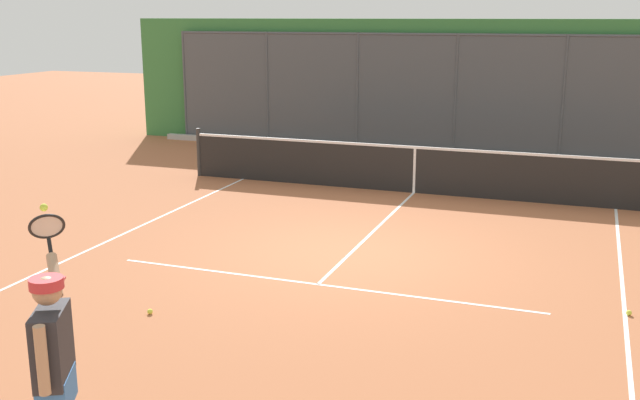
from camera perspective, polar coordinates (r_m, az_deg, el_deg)
name	(u,v)px	position (r m, az deg, el deg)	size (l,w,h in m)	color
ground_plane	(351,253)	(11.34, 2.36, -4.08)	(60.00, 60.00, 0.00)	#A8603D
court_line_markings	(312,290)	(9.85, -0.61, -6.88)	(7.72, 10.33, 0.01)	white
fence_backdrop	(460,87)	(19.94, 10.65, 8.49)	(18.58, 1.37, 3.42)	#474C51
tennis_net	(415,169)	(15.17, 7.24, 2.37)	(9.92, 0.09, 1.07)	#2D2D2D
tennis_player	(54,364)	(6.01, -19.66, -11.73)	(0.91, 1.16, 1.97)	navy
tennis_ball_near_net	(629,313)	(9.78, 22.53, -7.97)	(0.07, 0.07, 0.07)	#D6E042
tennis_ball_mid_court	(150,311)	(9.32, -12.86, -8.31)	(0.07, 0.07, 0.07)	#D6E042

